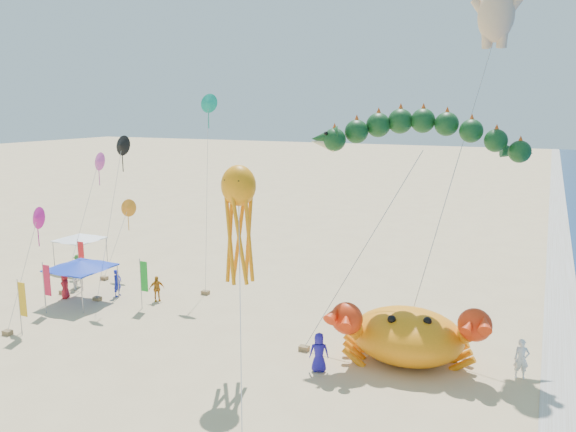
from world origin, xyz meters
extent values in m
plane|color=#D1B784|center=(0.00, 0.00, 0.00)|extent=(320.00, 320.00, 0.00)
plane|color=silver|center=(12.00, 0.00, 0.01)|extent=(320.00, 320.00, 0.00)
ellipsoid|color=orange|center=(4.95, 0.88, 1.31)|extent=(6.55, 5.91, 2.61)
sphere|color=red|center=(2.02, -0.22, 2.47)|extent=(1.55, 1.55, 1.55)
sphere|color=black|center=(4.13, -0.03, 2.47)|extent=(0.40, 0.40, 0.40)
sphere|color=red|center=(7.87, -0.22, 2.47)|extent=(1.55, 1.55, 1.55)
sphere|color=black|center=(5.77, -0.03, 2.47)|extent=(0.40, 0.40, 0.40)
cone|color=#0F3816|center=(-0.46, 4.31, 10.71)|extent=(1.51, 1.12, 1.24)
cylinder|color=#B2B2B2|center=(2.27, 2.06, 5.12)|extent=(4.74, 4.54, 9.97)
cube|color=olive|center=(-0.08, -0.18, 0.12)|extent=(0.50, 0.35, 0.25)
ellipsoid|color=#E8B98E|center=(7.31, 8.73, 17.17)|extent=(1.94, 1.60, 2.85)
cylinder|color=#B2B2B2|center=(5.87, 5.42, 8.09)|extent=(2.92, 6.67, 15.90)
cube|color=olive|center=(4.44, 2.11, 0.12)|extent=(0.50, 0.35, 0.25)
ellipsoid|color=orange|center=(-2.17, -2.97, 8.77)|extent=(1.64, 1.48, 1.89)
cylinder|color=#B2B2B2|center=(-0.29, -6.24, 4.19)|extent=(3.80, 6.57, 8.10)
cylinder|color=gray|center=(-17.51, -0.93, 1.10)|extent=(0.06, 0.06, 2.20)
cylinder|color=gray|center=(-14.36, -0.93, 1.10)|extent=(0.06, 0.06, 2.20)
cylinder|color=gray|center=(-17.51, 2.22, 1.10)|extent=(0.06, 0.06, 2.20)
cylinder|color=gray|center=(-14.36, 2.22, 1.10)|extent=(0.06, 0.06, 2.20)
cube|color=#1634C2|center=(-15.93, 0.64, 2.24)|extent=(3.39, 3.39, 0.08)
cone|color=#1634C2|center=(-15.93, 0.64, 2.48)|extent=(3.73, 3.73, 0.45)
cylinder|color=gray|center=(-23.20, 5.09, 1.10)|extent=(0.06, 0.06, 2.20)
cylinder|color=gray|center=(-20.46, 5.09, 1.10)|extent=(0.06, 0.06, 2.20)
cylinder|color=gray|center=(-23.20, 7.83, 1.10)|extent=(0.06, 0.06, 2.20)
cylinder|color=gray|center=(-20.46, 7.83, 1.10)|extent=(0.06, 0.06, 2.20)
cube|color=white|center=(-21.83, 6.46, 2.24)|extent=(2.98, 2.98, 0.08)
cone|color=white|center=(-21.83, 6.46, 2.48)|extent=(3.27, 3.27, 0.45)
cylinder|color=gray|center=(-14.86, -4.89, 1.60)|extent=(0.05, 0.05, 3.20)
cube|color=gold|center=(-14.58, -4.89, 2.10)|extent=(0.50, 0.04, 1.90)
cylinder|color=gray|center=(-16.39, -1.87, 1.60)|extent=(0.05, 0.05, 3.20)
cube|color=#D51A42|center=(-16.11, -1.87, 2.10)|extent=(0.50, 0.04, 1.90)
cylinder|color=gray|center=(-18.93, 3.41, 1.60)|extent=(0.05, 0.05, 3.20)
cube|color=red|center=(-18.65, 3.41, 2.10)|extent=(0.50, 0.04, 1.90)
cylinder|color=gray|center=(-11.63, 1.21, 1.60)|extent=(0.05, 0.05, 3.20)
cube|color=green|center=(-11.35, 1.21, 2.10)|extent=(0.50, 0.04, 1.90)
imported|color=red|center=(-17.40, 0.63, 0.85)|extent=(0.91, 0.99, 1.69)
imported|color=#C37B22|center=(-11.63, 2.70, 0.83)|extent=(0.93, 1.01, 1.67)
imported|color=#1E29B0|center=(-14.61, 2.42, 0.89)|extent=(0.45, 0.66, 1.79)
imported|color=#327627|center=(-19.92, 4.31, 0.89)|extent=(1.04, 1.31, 1.78)
imported|color=white|center=(-18.04, 2.31, 0.78)|extent=(0.88, 0.95, 1.56)
imported|color=#241B9F|center=(1.46, -1.96, 0.94)|extent=(1.08, 0.90, 1.89)
imported|color=white|center=(10.13, 1.31, 0.93)|extent=(0.77, 0.61, 1.87)
cone|color=black|center=(-14.23, 3.15, 9.89)|extent=(1.30, 0.51, 1.32)
cylinder|color=#B2B2B2|center=(-13.98, 1.65, 4.97)|extent=(0.55, 3.04, 9.65)
cube|color=olive|center=(-13.73, 0.15, 0.12)|extent=(0.50, 0.35, 0.25)
cone|color=#0E9A79|center=(-10.53, 7.60, 12.55)|extent=(1.30, 0.51, 1.32)
cylinder|color=#B2B2B2|center=(-10.28, 6.10, 6.30)|extent=(0.55, 3.04, 12.31)
cube|color=olive|center=(-10.03, 4.60, 0.12)|extent=(0.50, 0.35, 0.25)
cone|color=#E54CB3|center=(-17.92, 4.86, 8.57)|extent=(1.30, 0.51, 1.32)
cylinder|color=#B2B2B2|center=(-17.67, 3.36, 4.31)|extent=(0.55, 3.04, 8.34)
cube|color=olive|center=(-17.42, 1.86, 0.12)|extent=(0.50, 0.35, 0.25)
cone|color=#D21791|center=(-16.04, -2.27, 6.00)|extent=(1.30, 0.51, 1.32)
cylinder|color=#B2B2B2|center=(-15.79, -3.77, 3.02)|extent=(0.55, 3.04, 5.76)
cube|color=olive|center=(-15.54, -5.27, 0.12)|extent=(0.50, 0.35, 0.25)
cone|color=orange|center=(-17.21, 6.78, 5.02)|extent=(1.30, 0.51, 1.32)
cylinder|color=#B2B2B2|center=(-16.96, 5.28, 2.54)|extent=(0.55, 3.04, 4.79)
cube|color=olive|center=(-16.71, 3.78, 0.12)|extent=(0.50, 0.35, 0.25)
camera|label=1|loc=(10.55, -24.93, 12.28)|focal=35.00mm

